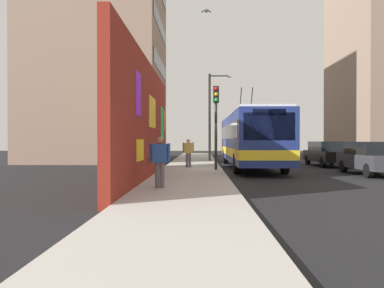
{
  "coord_description": "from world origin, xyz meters",
  "views": [
    {
      "loc": [
        -19.42,
        1.13,
        1.63
      ],
      "look_at": [
        0.43,
        1.59,
        1.45
      ],
      "focal_mm": 34.57,
      "sensor_mm": 36.0,
      "label": 1
    }
  ],
  "objects_px": {
    "pedestrian_midblock": "(188,151)",
    "street_lamp": "(212,111)",
    "traffic_light": "(216,113)",
    "parked_car_black": "(327,153)",
    "parked_car_dark_gray": "(372,157)",
    "city_bus": "(250,138)",
    "pedestrian_near_wall": "(160,158)"
  },
  "relations": [
    {
      "from": "parked_car_dark_gray",
      "to": "traffic_light",
      "type": "distance_m",
      "value": 7.73
    },
    {
      "from": "pedestrian_near_wall",
      "to": "pedestrian_midblock",
      "type": "distance_m",
      "value": 9.14
    },
    {
      "from": "parked_car_dark_gray",
      "to": "street_lamp",
      "type": "distance_m",
      "value": 12.64
    },
    {
      "from": "city_bus",
      "to": "traffic_light",
      "type": "xyz_separation_m",
      "value": [
        -3.45,
        2.15,
        1.21
      ]
    },
    {
      "from": "traffic_light",
      "to": "pedestrian_near_wall",
      "type": "bearing_deg",
      "value": 163.94
    },
    {
      "from": "parked_car_black",
      "to": "street_lamp",
      "type": "xyz_separation_m",
      "value": [
        3.73,
        7.26,
        3.03
      ]
    },
    {
      "from": "parked_car_black",
      "to": "pedestrian_midblock",
      "type": "xyz_separation_m",
      "value": [
        -3.21,
        8.81,
        0.23
      ]
    },
    {
      "from": "pedestrian_midblock",
      "to": "pedestrian_near_wall",
      "type": "bearing_deg",
      "value": 176.24
    },
    {
      "from": "parked_car_dark_gray",
      "to": "pedestrian_midblock",
      "type": "bearing_deg",
      "value": 71.42
    },
    {
      "from": "parked_car_dark_gray",
      "to": "traffic_light",
      "type": "relative_size",
      "value": 1.01
    },
    {
      "from": "city_bus",
      "to": "pedestrian_midblock",
      "type": "bearing_deg",
      "value": 112.5
    },
    {
      "from": "pedestrian_midblock",
      "to": "street_lamp",
      "type": "bearing_deg",
      "value": -12.59
    },
    {
      "from": "pedestrian_near_wall",
      "to": "street_lamp",
      "type": "bearing_deg",
      "value": -7.63
    },
    {
      "from": "street_lamp",
      "to": "pedestrian_midblock",
      "type": "bearing_deg",
      "value": 167.41
    },
    {
      "from": "parked_car_black",
      "to": "pedestrian_midblock",
      "type": "height_order",
      "value": "pedestrian_midblock"
    },
    {
      "from": "pedestrian_near_wall",
      "to": "pedestrian_midblock",
      "type": "bearing_deg",
      "value": -3.76
    },
    {
      "from": "parked_car_black",
      "to": "parked_car_dark_gray",
      "type": "bearing_deg",
      "value": 180.0
    },
    {
      "from": "traffic_light",
      "to": "pedestrian_midblock",
      "type": "bearing_deg",
      "value": 36.79
    },
    {
      "from": "parked_car_black",
      "to": "pedestrian_near_wall",
      "type": "height_order",
      "value": "pedestrian_near_wall"
    },
    {
      "from": "parked_car_black",
      "to": "pedestrian_near_wall",
      "type": "distance_m",
      "value": 15.51
    },
    {
      "from": "city_bus",
      "to": "parked_car_black",
      "type": "bearing_deg",
      "value": -71.8
    },
    {
      "from": "parked_car_dark_gray",
      "to": "pedestrian_near_wall",
      "type": "xyz_separation_m",
      "value": [
        -6.15,
        9.41,
        0.24
      ]
    },
    {
      "from": "street_lamp",
      "to": "parked_car_black",
      "type": "bearing_deg",
      "value": -117.19
    },
    {
      "from": "parked_car_dark_gray",
      "to": "pedestrian_midblock",
      "type": "height_order",
      "value": "pedestrian_midblock"
    },
    {
      "from": "pedestrian_midblock",
      "to": "parked_car_black",
      "type": "bearing_deg",
      "value": -70.01
    },
    {
      "from": "pedestrian_near_wall",
      "to": "street_lamp",
      "type": "distance_m",
      "value": 16.43
    },
    {
      "from": "city_bus",
      "to": "pedestrian_near_wall",
      "type": "height_order",
      "value": "city_bus"
    },
    {
      "from": "street_lamp",
      "to": "traffic_light",
      "type": "bearing_deg",
      "value": 179.43
    },
    {
      "from": "parked_car_black",
      "to": "traffic_light",
      "type": "height_order",
      "value": "traffic_light"
    },
    {
      "from": "pedestrian_midblock",
      "to": "traffic_light",
      "type": "relative_size",
      "value": 0.37
    },
    {
      "from": "parked_car_dark_gray",
      "to": "pedestrian_near_wall",
      "type": "height_order",
      "value": "pedestrian_near_wall"
    },
    {
      "from": "pedestrian_near_wall",
      "to": "traffic_light",
      "type": "bearing_deg",
      "value": -16.06
    }
  ]
}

